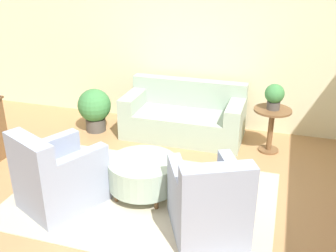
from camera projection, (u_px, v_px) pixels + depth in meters
name	position (u px, v px, depth m)	size (l,w,h in m)	color
ground_plane	(143.00, 198.00, 4.81)	(16.00, 16.00, 0.00)	#AD7F51
wall_back	(195.00, 43.00, 6.46)	(8.93, 0.12, 2.80)	beige
rug	(143.00, 197.00, 4.81)	(3.14, 2.12, 0.01)	beige
couch	(184.00, 117.00, 6.36)	(1.91, 0.90, 0.87)	#9EB29E
armchair_left	(57.00, 178.00, 4.52)	(1.02, 1.10, 0.96)	#8E99B2
armchair_right	(208.00, 204.00, 4.05)	(1.02, 1.10, 0.96)	#8E99B2
ottoman_table	(143.00, 173.00, 4.77)	(0.85, 0.85, 0.46)	#9EB29E
side_table	(271.00, 123.00, 5.78)	(0.55, 0.55, 0.68)	brown
potted_plant_on_side_table	(274.00, 95.00, 5.61)	(0.28, 0.28, 0.38)	#4C4742
potted_plant_floor	(95.00, 108.00, 6.50)	(0.55, 0.55, 0.72)	#4C4742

